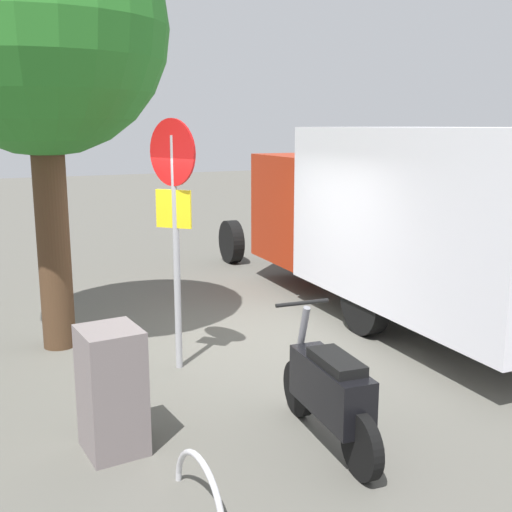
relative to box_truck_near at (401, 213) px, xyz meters
The scene contains 7 objects.
ground_plane 3.27m from the box_truck_near, 88.48° to the left, with size 60.00×60.00×0.00m, color #525049.
box_truck_near is the anchor object (origin of this frame).
motorcycle 4.44m from the box_truck_near, 134.63° to the left, with size 1.81×0.55×1.20m.
stop_sign 3.79m from the box_truck_near, 99.87° to the left, with size 0.71×0.33×2.95m.
street_tree 5.51m from the box_truck_near, 81.44° to the left, with size 3.11×3.11×5.58m.
utility_cabinet 5.47m from the box_truck_near, 115.22° to the left, with size 0.56×0.50×1.14m, color slate.
bike_rack_hoop 5.84m from the box_truck_near, 127.42° to the left, with size 0.85×0.85×0.05m, color #B7B7BC.
Camera 1 is at (-7.63, 3.05, 2.86)m, focal length 44.26 mm.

